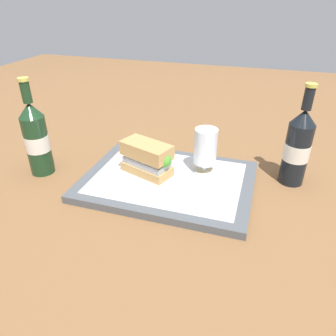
{
  "coord_description": "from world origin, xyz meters",
  "views": [
    {
      "loc": [
        0.22,
        -0.68,
        0.46
      ],
      "look_at": [
        0.0,
        0.0,
        0.05
      ],
      "focal_mm": 33.94,
      "sensor_mm": 36.0,
      "label": 1
    }
  ],
  "objects": [
    {
      "name": "placemat",
      "position": [
        0.0,
        0.0,
        0.02
      ],
      "size": [
        0.38,
        0.27,
        0.0
      ],
      "primitive_type": "cube",
      "color": "silver",
      "rests_on": "tray"
    },
    {
      "name": "tray",
      "position": [
        0.0,
        0.0,
        0.01
      ],
      "size": [
        0.44,
        0.32,
        0.02
      ],
      "primitive_type": "cube",
      "color": "#4C5156",
      "rests_on": "ground_plane"
    },
    {
      "name": "second_bottle",
      "position": [
        -0.36,
        -0.04,
        0.1
      ],
      "size": [
        0.07,
        0.07,
        0.27
      ],
      "color": "#19381E",
      "rests_on": "ground_plane"
    },
    {
      "name": "napkin_folded",
      "position": [
        0.06,
        -0.07,
        0.02
      ],
      "size": [
        0.09,
        0.07,
        0.01
      ],
      "primitive_type": "cube",
      "color": "white",
      "rests_on": "placemat"
    },
    {
      "name": "ground_plane",
      "position": [
        0.0,
        0.0,
        0.0
      ],
      "size": [
        3.0,
        3.0,
        0.0
      ],
      "primitive_type": "plane",
      "color": "brown"
    },
    {
      "name": "plate",
      "position": [
        -0.05,
        -0.01,
        0.03
      ],
      "size": [
        0.19,
        0.19,
        0.01
      ],
      "primitive_type": "cylinder",
      "color": "white",
      "rests_on": "placemat"
    },
    {
      "name": "beer_bottle",
      "position": [
        0.31,
        0.11,
        0.1
      ],
      "size": [
        0.07,
        0.07,
        0.27
      ],
      "color": "black",
      "rests_on": "ground_plane"
    },
    {
      "name": "sandwich",
      "position": [
        -0.05,
        -0.02,
        0.08
      ],
      "size": [
        0.14,
        0.1,
        0.08
      ],
      "rotation": [
        0.0,
        0.0,
        -0.34
      ],
      "color": "tan",
      "rests_on": "plate"
    },
    {
      "name": "beer_glass",
      "position": [
        0.08,
        0.06,
        0.09
      ],
      "size": [
        0.06,
        0.06,
        0.12
      ],
      "color": "silver",
      "rests_on": "placemat"
    }
  ]
}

